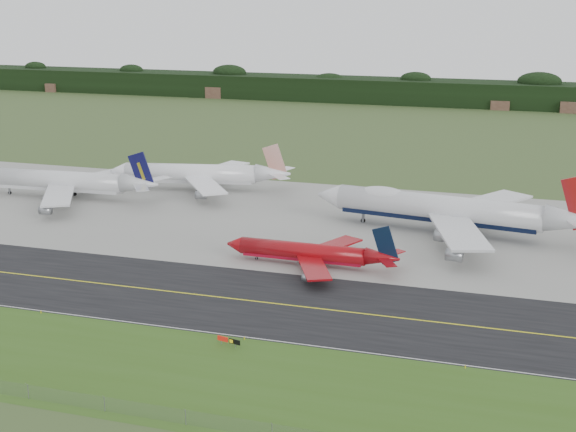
% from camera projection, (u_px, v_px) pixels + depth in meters
% --- Properties ---
extents(ground, '(600.00, 600.00, 0.00)m').
position_uv_depth(ground, '(260.00, 294.00, 151.84)').
color(ground, '#435527').
rests_on(ground, ground).
extents(grass_verge, '(400.00, 30.00, 0.01)m').
position_uv_depth(grass_verge, '(184.00, 375.00, 119.60)').
color(grass_verge, '#345719').
rests_on(grass_verge, ground).
extents(taxiway, '(400.00, 32.00, 0.02)m').
position_uv_depth(taxiway, '(253.00, 301.00, 148.15)').
color(taxiway, black).
rests_on(taxiway, ground).
extents(apron, '(400.00, 78.00, 0.01)m').
position_uv_depth(apron, '(326.00, 222.00, 198.80)').
color(apron, gray).
rests_on(apron, ground).
extents(taxiway_centreline, '(400.00, 0.40, 0.00)m').
position_uv_depth(taxiway_centreline, '(253.00, 301.00, 148.14)').
color(taxiway_centreline, yellow).
rests_on(taxiway_centreline, taxiway).
extents(taxiway_edge_line, '(400.00, 0.25, 0.00)m').
position_uv_depth(taxiway_edge_line, '(222.00, 334.00, 133.87)').
color(taxiway_edge_line, silver).
rests_on(taxiway_edge_line, taxiway).
extents(perimeter_fence, '(320.00, 0.10, 320.00)m').
position_uv_depth(perimeter_fence, '(144.00, 411.00, 107.34)').
color(perimeter_fence, slate).
rests_on(perimeter_fence, ground).
extents(horizon_treeline, '(700.00, 25.00, 12.00)m').
position_uv_depth(horizon_treeline, '(436.00, 94.00, 402.46)').
color(horizon_treeline, black).
rests_on(horizon_treeline, ground).
extents(jet_ba_747, '(67.87, 55.72, 17.07)m').
position_uv_depth(jet_ba_747, '(448.00, 209.00, 188.18)').
color(jet_ba_747, silver).
rests_on(jet_ba_747, ground).
extents(jet_red_737, '(37.32, 30.54, 10.11)m').
position_uv_depth(jet_red_737, '(312.00, 253.00, 166.61)').
color(jet_red_737, maroon).
rests_on(jet_red_737, ground).
extents(jet_navy_gold, '(54.90, 47.80, 14.17)m').
position_uv_depth(jet_navy_gold, '(67.00, 182.00, 220.53)').
color(jet_navy_gold, silver).
rests_on(jet_navy_gold, ground).
extents(jet_star_tail, '(52.58, 43.38, 13.92)m').
position_uv_depth(jet_star_tail, '(200.00, 174.00, 229.75)').
color(jet_star_tail, white).
rests_on(jet_star_tail, ground).
extents(taxiway_sign, '(4.24, 1.12, 1.44)m').
position_uv_depth(taxiway_sign, '(229.00, 340.00, 129.09)').
color(taxiway_sign, slate).
rests_on(taxiway_sign, ground).
extents(edge_marker_left, '(0.16, 0.16, 0.50)m').
position_uv_depth(edge_marker_left, '(41.00, 312.00, 142.48)').
color(edge_marker_left, yellow).
rests_on(edge_marker_left, ground).
extents(edge_marker_center, '(0.16, 0.16, 0.50)m').
position_uv_depth(edge_marker_center, '(244.00, 338.00, 131.69)').
color(edge_marker_center, yellow).
rests_on(edge_marker_center, ground).
extents(edge_marker_right, '(0.16, 0.16, 0.50)m').
position_uv_depth(edge_marker_right, '(465.00, 367.00, 121.69)').
color(edge_marker_right, yellow).
rests_on(edge_marker_right, ground).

